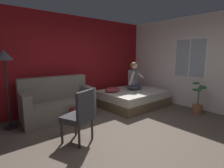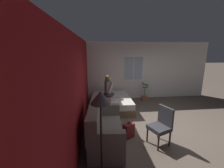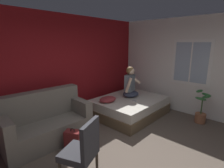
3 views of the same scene
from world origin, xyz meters
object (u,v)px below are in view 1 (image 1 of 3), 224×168
Objects in this scene: bed at (133,98)px; cell_phone at (136,92)px; potted_plant at (198,102)px; person_seated at (134,78)px; throw_pillow at (112,90)px; couch at (57,103)px; floor_lamp at (4,63)px; backpack at (77,116)px; side_chair at (80,114)px.

cell_phone is (-0.09, -0.24, 0.25)m from bed.
person_seated is at bearing 110.56° from potted_plant.
throw_pillow is at bearing 158.28° from bed.
person_seated reaches higher than throw_pillow.
bed is 13.54× the size of cell_phone.
floor_lamp is at bearing 175.56° from couch.
throw_pillow is (-0.79, 0.14, -0.29)m from person_seated.
person_seated is at bearing 9.10° from backpack.
potted_plant reaches higher than backpack.
cell_phone is at bearing 18.32° from side_chair.
side_chair is 0.58× the size of floor_lamp.
side_chair is 1.98m from floor_lamp.
couch is 1.03× the size of floor_lamp.
person_seated is 0.85m from throw_pillow.
bed is 2.32m from couch.
throw_pillow is 0.56× the size of potted_plant.
throw_pillow is 2.84m from floor_lamp.
person_seated is 1.97m from potted_plant.
couch is 2.49m from person_seated.
couch reaches higher than potted_plant.
couch is 1.66m from throw_pillow.
couch is at bearing 172.14° from person_seated.
person_seated is 1.91× the size of backpack.
potted_plant reaches higher than cell_phone.
cell_phone is (2.01, 0.02, 0.29)m from backpack.
bed is at bearing -8.97° from floor_lamp.
throw_pillow is (1.47, 0.51, 0.36)m from backpack.
floor_lamp is (-3.48, 0.42, 0.59)m from person_seated.
cell_phone is 1.70m from potted_plant.
bed is 0.63m from person_seated.
backpack is at bearing 154.27° from potted_plant.
floor_lamp reaches higher than throw_pillow.
backpack is (-2.10, -0.25, -0.04)m from bed.
side_chair is 3.35m from potted_plant.
floor_lamp is 4.82m from potted_plant.
person_seated is (2.43, -0.34, 0.44)m from couch.
potted_plant is (3.28, -0.64, -0.23)m from side_chair.
throw_pillow is 0.73m from cell_phone.
side_chair is 1.12× the size of person_seated.
side_chair is at bearing 23.34° from cell_phone.
throw_pillow is 3.33× the size of cell_phone.
person_seated reaches higher than potted_plant.
backpack is at bearing -170.90° from person_seated.
potted_plant is (1.45, -1.91, -0.25)m from throw_pillow.
backpack is at bearing -32.55° from floor_lamp.
person_seated is 0.55m from cell_phone.
bed is 2.12m from backpack.
cell_phone is at bearing -42.03° from throw_pillow.
side_chair reaches higher than bed.
throw_pillow reaches higher than bed.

